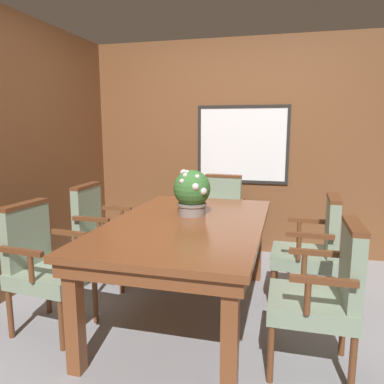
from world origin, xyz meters
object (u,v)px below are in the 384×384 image
chair_head_far (220,214)px  chair_left_far (101,229)px  potted_plant (192,192)px  chair_left_near (43,262)px  chair_right_near (325,291)px  chair_right_far (313,247)px  dining_table (187,233)px

chair_head_far → chair_left_far: (-0.98, -0.90, 0.00)m
chair_left_far → potted_plant: potted_plant is taller
chair_left_near → chair_head_far: bearing=-22.9°
chair_left_far → chair_left_near: bearing=-178.5°
chair_head_far → chair_right_near: 2.03m
chair_right_far → chair_right_near: bearing=2.8°
chair_right_far → chair_left_near: (-1.90, -0.84, 0.00)m
chair_left_far → potted_plant: size_ratio=2.53×
chair_left_far → potted_plant: 1.08m
chair_right_far → chair_left_far: size_ratio=1.00×
chair_right_near → potted_plant: 1.26m
chair_right_far → potted_plant: potted_plant is taller
potted_plant → chair_left_far: bearing=166.3°
dining_table → chair_right_far: 1.04m
chair_head_far → potted_plant: 1.22m
chair_left_near → chair_left_far: bearing=6.5°
dining_table → potted_plant: potted_plant is taller
potted_plant → chair_left_near: bearing=-145.3°
dining_table → chair_head_far: chair_head_far is taller
chair_left_far → chair_right_near: 2.13m
chair_right_far → chair_left_near: bearing=-64.6°
dining_table → chair_left_near: 1.07m
dining_table → chair_right_near: chair_right_near is taller
dining_table → potted_plant: 0.35m
chair_left_near → chair_right_near: bearing=-84.4°
chair_right_far → potted_plant: size_ratio=2.53×
dining_table → chair_left_far: bearing=155.7°
chair_left_far → chair_right_near: same height
potted_plant → chair_head_far: bearing=88.4°
chair_right_far → chair_left_near: same height
chair_right_far → chair_right_near: 0.85m
potted_plant → chair_right_far: bearing=11.4°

